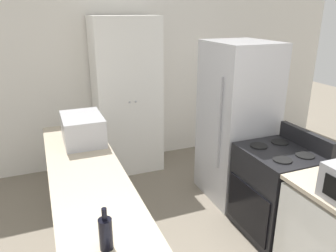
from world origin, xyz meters
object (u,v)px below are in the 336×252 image
at_px(microwave, 83,129).
at_px(refrigerator, 237,123).
at_px(pantry_cabinet, 127,97).
at_px(stove, 276,191).
at_px(wine_bottle, 106,233).

bearing_deg(microwave, refrigerator, -5.01).
relative_size(pantry_cabinet, stove, 1.99).
bearing_deg(pantry_cabinet, refrigerator, -49.99).
distance_m(pantry_cabinet, refrigerator, 1.54).
height_order(pantry_cabinet, refrigerator, pantry_cabinet).
xyz_separation_m(pantry_cabinet, refrigerator, (0.99, -1.18, -0.12)).
bearing_deg(refrigerator, microwave, 174.99).
bearing_deg(pantry_cabinet, stove, -63.54).
relative_size(stove, microwave, 1.97).
height_order(microwave, wine_bottle, microwave).
distance_m(pantry_cabinet, microwave, 1.26).
height_order(pantry_cabinet, microwave, pantry_cabinet).
bearing_deg(stove, microwave, 151.25).
bearing_deg(wine_bottle, stove, 21.66).
height_order(stove, refrigerator, refrigerator).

